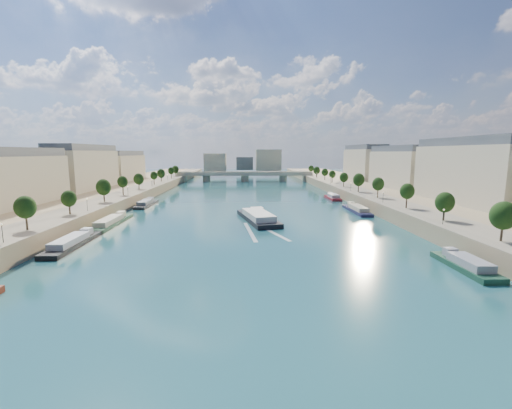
{
  "coord_description": "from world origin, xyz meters",
  "views": [
    {
      "loc": [
        -0.82,
        -43.08,
        24.3
      ],
      "look_at": [
        3.61,
        82.57,
        5.0
      ],
      "focal_mm": 24.0,
      "sensor_mm": 36.0,
      "label": 1
    }
  ],
  "objects": [
    {
      "name": "lamps_left",
      "position": [
        -52.5,
        90.0,
        7.78
      ],
      "size": [
        0.36,
        200.36,
        4.28
      ],
      "color": "black",
      "rests_on": "ground"
    },
    {
      "name": "wake",
      "position": [
        4.13,
        60.09,
        0.02
      ],
      "size": [
        13.48,
        25.98,
        0.04
      ],
      "color": "silver",
      "rests_on": "ground"
    },
    {
      "name": "ground",
      "position": [
        0.0,
        100.0,
        0.0
      ],
      "size": [
        700.0,
        700.0,
        0.0
      ],
      "primitive_type": "plane",
      "color": "#0E383E",
      "rests_on": "ground"
    },
    {
      "name": "quay_left",
      "position": [
        -72.0,
        100.0,
        2.5
      ],
      "size": [
        44.0,
        520.0,
        5.0
      ],
      "primitive_type": "cube",
      "color": "#9E8460",
      "rests_on": "ground"
    },
    {
      "name": "moored_barges_left",
      "position": [
        -45.5,
        46.03,
        0.84
      ],
      "size": [
        5.0,
        157.58,
        3.6
      ],
      "color": "#1B203B",
      "rests_on": "ground"
    },
    {
      "name": "skyline",
      "position": [
        3.19,
        319.52,
        14.66
      ],
      "size": [
        79.0,
        42.0,
        22.0
      ],
      "color": "beige",
      "rests_on": "ground"
    },
    {
      "name": "tour_barge",
      "position": [
        4.13,
        76.62,
        1.21
      ],
      "size": [
        15.5,
        31.73,
        4.14
      ],
      "rotation": [
        0.0,
        0.0,
        0.23
      ],
      "color": "black",
      "rests_on": "ground"
    },
    {
      "name": "trees_right",
      "position": [
        55.0,
        110.0,
        10.48
      ],
      "size": [
        4.8,
        268.8,
        8.26
      ],
      "color": "#382B1E",
      "rests_on": "ground"
    },
    {
      "name": "moored_barges_right",
      "position": [
        45.5,
        56.55,
        0.84
      ],
      "size": [
        5.0,
        165.93,
        3.6
      ],
      "color": "black",
      "rests_on": "ground"
    },
    {
      "name": "pave_left",
      "position": [
        -57.0,
        100.0,
        5.05
      ],
      "size": [
        14.0,
        520.0,
        0.1
      ],
      "primitive_type": "cube",
      "color": "gray",
      "rests_on": "quay_left"
    },
    {
      "name": "buildings_left",
      "position": [
        -85.0,
        112.0,
        16.45
      ],
      "size": [
        16.0,
        226.0,
        23.2
      ],
      "color": "beige",
      "rests_on": "ground"
    },
    {
      "name": "buildings_right",
      "position": [
        85.0,
        112.0,
        16.45
      ],
      "size": [
        16.0,
        226.0,
        23.2
      ],
      "color": "beige",
      "rests_on": "ground"
    },
    {
      "name": "lamps_right",
      "position": [
        52.5,
        105.0,
        7.78
      ],
      "size": [
        0.36,
        200.36,
        4.28
      ],
      "color": "black",
      "rests_on": "ground"
    },
    {
      "name": "bridge",
      "position": [
        0.0,
        242.93,
        5.08
      ],
      "size": [
        112.0,
        12.0,
        8.15
      ],
      "color": "#C1B79E",
      "rests_on": "ground"
    },
    {
      "name": "quay_right",
      "position": [
        72.0,
        100.0,
        2.5
      ],
      "size": [
        44.0,
        520.0,
        5.0
      ],
      "primitive_type": "cube",
      "color": "#9E8460",
      "rests_on": "ground"
    },
    {
      "name": "trees_left",
      "position": [
        -55.0,
        102.0,
        10.48
      ],
      "size": [
        4.8,
        268.8,
        8.26
      ],
      "color": "#382B1E",
      "rests_on": "ground"
    },
    {
      "name": "pave_right",
      "position": [
        57.0,
        100.0,
        5.05
      ],
      "size": [
        14.0,
        520.0,
        0.1
      ],
      "primitive_type": "cube",
      "color": "gray",
      "rests_on": "quay_right"
    }
  ]
}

